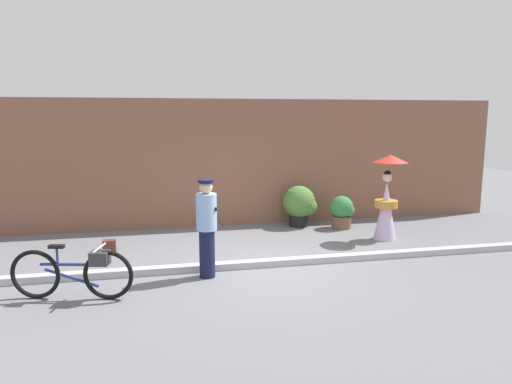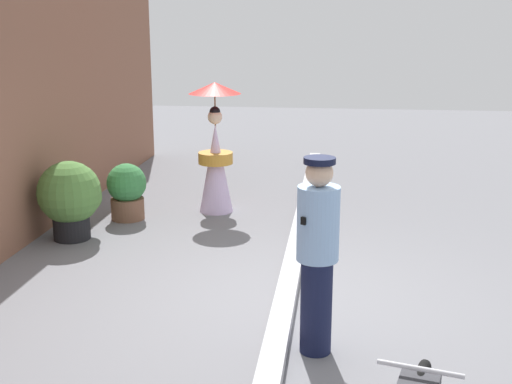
{
  "view_description": "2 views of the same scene",
  "coord_description": "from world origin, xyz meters",
  "views": [
    {
      "loc": [
        -1.79,
        -7.79,
        2.67
      ],
      "look_at": [
        0.05,
        0.7,
        1.24
      ],
      "focal_mm": 32.66,
      "sensor_mm": 36.0,
      "label": 1
    },
    {
      "loc": [
        -6.09,
        -0.47,
        2.67
      ],
      "look_at": [
        0.36,
        0.34,
        1.0
      ],
      "focal_mm": 46.97,
      "sensor_mm": 36.0,
      "label": 2
    }
  ],
  "objects": [
    {
      "name": "person_with_parasol",
      "position": [
        3.07,
        1.27,
        0.89
      ],
      "size": [
        0.73,
        0.73,
        1.84
      ],
      "color": "silver",
      "rests_on": "ground_plane"
    },
    {
      "name": "person_officer",
      "position": [
        -1.0,
        -0.32,
        0.88
      ],
      "size": [
        0.34,
        0.34,
        1.64
      ],
      "color": "#141938",
      "rests_on": "ground_plane"
    },
    {
      "name": "potted_plant_by_door",
      "position": [
        1.61,
        2.82,
        0.55
      ],
      "size": [
        0.81,
        0.79,
        0.99
      ],
      "color": "black",
      "rests_on": "ground_plane"
    },
    {
      "name": "potted_plant_small",
      "position": [
        2.53,
        2.4,
        0.41
      ],
      "size": [
        0.55,
        0.54,
        0.78
      ],
      "color": "brown",
      "rests_on": "ground_plane"
    },
    {
      "name": "sidewalk_curb",
      "position": [
        0.0,
        0.0,
        0.06
      ],
      "size": [
        14.0,
        0.2,
        0.12
      ],
      "primitive_type": "cube",
      "color": "#B2B2B7",
      "rests_on": "ground_plane"
    },
    {
      "name": "ground_plane",
      "position": [
        0.0,
        0.0,
        0.0
      ],
      "size": [
        30.0,
        30.0,
        0.0
      ],
      "primitive_type": "plane",
      "color": "slate"
    }
  ]
}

